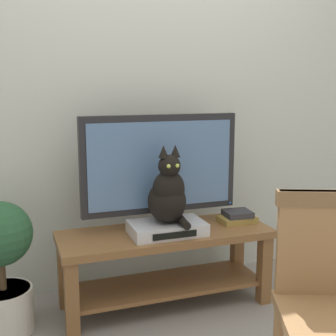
{
  "coord_description": "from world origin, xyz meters",
  "views": [
    {
      "loc": [
        -0.82,
        -1.89,
        1.31
      ],
      "look_at": [
        -0.0,
        0.43,
        0.85
      ],
      "focal_mm": 47.68,
      "sensor_mm": 36.0,
      "label": 1
    }
  ],
  "objects_px": {
    "potted_plant": "(1,263)",
    "wooden_chair": "(336,298)",
    "cat": "(168,194)",
    "tv_stand": "(165,254)",
    "tv": "(160,168)",
    "book_stack": "(237,217)",
    "media_box": "(167,228)"
  },
  "relations": [
    {
      "from": "potted_plant",
      "to": "wooden_chair",
      "type": "bearing_deg",
      "value": -45.21
    },
    {
      "from": "cat",
      "to": "wooden_chair",
      "type": "distance_m",
      "value": 1.13
    },
    {
      "from": "tv_stand",
      "to": "tv",
      "type": "height_order",
      "value": "tv"
    },
    {
      "from": "cat",
      "to": "wooden_chair",
      "type": "xyz_separation_m",
      "value": [
        0.25,
        -1.09,
        -0.15
      ]
    },
    {
      "from": "tv_stand",
      "to": "book_stack",
      "type": "relative_size",
      "value": 5.45
    },
    {
      "from": "tv",
      "to": "book_stack",
      "type": "xyz_separation_m",
      "value": [
        0.48,
        -0.08,
        -0.33
      ]
    },
    {
      "from": "tv_stand",
      "to": "cat",
      "type": "bearing_deg",
      "value": -95.56
    },
    {
      "from": "potted_plant",
      "to": "media_box",
      "type": "bearing_deg",
      "value": -3.57
    },
    {
      "from": "tv",
      "to": "wooden_chair",
      "type": "distance_m",
      "value": 1.31
    },
    {
      "from": "media_box",
      "to": "potted_plant",
      "type": "bearing_deg",
      "value": 176.43
    },
    {
      "from": "tv_stand",
      "to": "tv",
      "type": "bearing_deg",
      "value": 89.99
    },
    {
      "from": "book_stack",
      "to": "potted_plant",
      "type": "relative_size",
      "value": 0.32
    },
    {
      "from": "wooden_chair",
      "to": "potted_plant",
      "type": "height_order",
      "value": "wooden_chair"
    },
    {
      "from": "wooden_chair",
      "to": "potted_plant",
      "type": "distance_m",
      "value": 1.65
    },
    {
      "from": "tv",
      "to": "book_stack",
      "type": "distance_m",
      "value": 0.59
    },
    {
      "from": "tv_stand",
      "to": "media_box",
      "type": "distance_m",
      "value": 0.18
    },
    {
      "from": "tv",
      "to": "media_box",
      "type": "height_order",
      "value": "tv"
    },
    {
      "from": "cat",
      "to": "potted_plant",
      "type": "bearing_deg",
      "value": 175.56
    },
    {
      "from": "media_box",
      "to": "book_stack",
      "type": "height_order",
      "value": "book_stack"
    },
    {
      "from": "tv",
      "to": "potted_plant",
      "type": "distance_m",
      "value": 1.01
    },
    {
      "from": "cat",
      "to": "potted_plant",
      "type": "relative_size",
      "value": 0.63
    },
    {
      "from": "cat",
      "to": "book_stack",
      "type": "bearing_deg",
      "value": 9.31
    },
    {
      "from": "tv_stand",
      "to": "tv",
      "type": "relative_size",
      "value": 1.31
    },
    {
      "from": "tv",
      "to": "book_stack",
      "type": "relative_size",
      "value": 4.15
    },
    {
      "from": "book_stack",
      "to": "tv",
      "type": "bearing_deg",
      "value": 170.51
    },
    {
      "from": "media_box",
      "to": "potted_plant",
      "type": "relative_size",
      "value": 0.59
    },
    {
      "from": "tv",
      "to": "wooden_chair",
      "type": "height_order",
      "value": "tv"
    },
    {
      "from": "potted_plant",
      "to": "cat",
      "type": "bearing_deg",
      "value": -4.44
    },
    {
      "from": "cat",
      "to": "potted_plant",
      "type": "xyz_separation_m",
      "value": [
        -0.9,
        0.07,
        -0.31
      ]
    },
    {
      "from": "book_stack",
      "to": "potted_plant",
      "type": "height_order",
      "value": "potted_plant"
    },
    {
      "from": "cat",
      "to": "media_box",
      "type": "bearing_deg",
      "value": 94.59
    },
    {
      "from": "tv",
      "to": "media_box",
      "type": "xyz_separation_m",
      "value": [
        -0.01,
        -0.15,
        -0.33
      ]
    }
  ]
}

